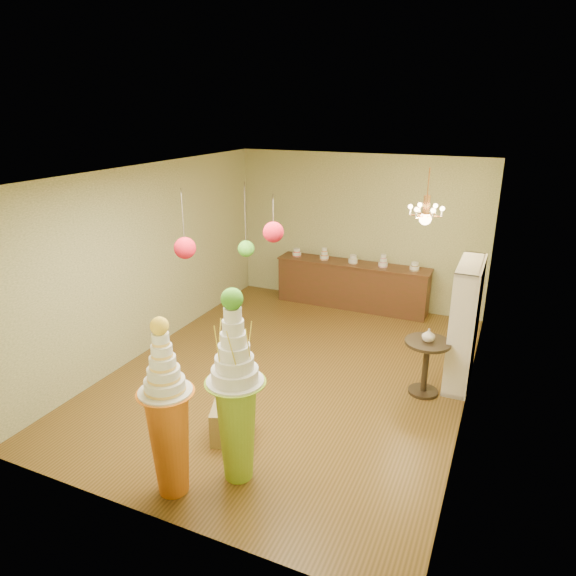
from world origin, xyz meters
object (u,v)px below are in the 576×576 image
at_px(pedestal_orange, 169,428).
at_px(sideboard, 352,284).
at_px(pedestal_green, 236,407).
at_px(round_table, 426,360).

relative_size(pedestal_orange, sideboard, 0.65).
xyz_separation_m(pedestal_orange, sideboard, (0.12, 5.82, -0.28)).
distance_m(pedestal_green, sideboard, 5.38).
distance_m(sideboard, round_table, 3.38).
distance_m(pedestal_orange, round_table, 3.68).
bearing_deg(round_table, pedestal_green, -120.86).
distance_m(pedestal_orange, sideboard, 5.83).
xyz_separation_m(pedestal_green, round_table, (1.54, 2.57, -0.35)).
height_order(sideboard, round_table, sideboard).
height_order(pedestal_orange, sideboard, pedestal_orange).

